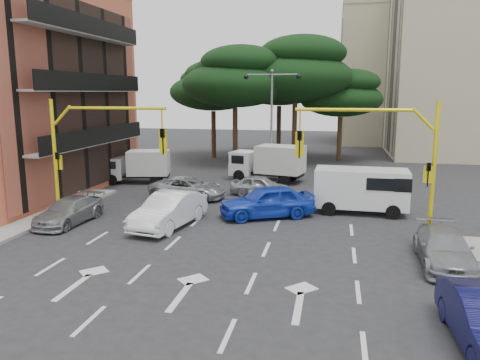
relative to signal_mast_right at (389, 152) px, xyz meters
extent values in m
plane|color=#28282B|center=(-6.80, -1.99, -3.88)|extent=(120.00, 120.00, 0.00)
cube|color=gray|center=(-6.80, 14.01, -3.81)|extent=(1.40, 6.00, 0.15)
cube|color=black|center=(-17.24, 6.01, 2.12)|extent=(0.12, 14.72, 11.20)
cube|color=black|center=(3.14, 30.01, 4.62)|extent=(0.12, 11.04, 16.20)
cube|color=#BCB38D|center=(6.20, 42.01, 4.12)|extent=(16.00, 12.00, 16.00)
cube|color=black|center=(-1.86, 42.01, 3.62)|extent=(0.12, 11.04, 14.20)
cube|color=#BCB38D|center=(6.20, 42.01, 12.47)|extent=(16.15, 12.15, 0.70)
cylinder|color=#382616|center=(-10.80, 20.01, -1.41)|extent=(0.44, 0.44, 4.95)
ellipsoid|color=black|center=(-10.80, 20.01, 3.05)|extent=(9.15, 9.15, 3.87)
ellipsoid|color=black|center=(-10.20, 19.61, 4.92)|extent=(6.86, 6.86, 2.86)
ellipsoid|color=black|center=(-11.30, 20.31, 4.37)|extent=(6.07, 6.07, 2.64)
cylinder|color=#382616|center=(-5.80, 22.01, -1.18)|extent=(0.44, 0.44, 5.40)
ellipsoid|color=black|center=(-5.80, 22.01, 3.68)|extent=(9.98, 9.98, 4.22)
ellipsoid|color=black|center=(-5.20, 21.61, 5.72)|extent=(7.49, 7.49, 3.12)
ellipsoid|color=black|center=(-6.30, 22.31, 5.12)|extent=(6.62, 6.62, 2.88)
cylinder|color=#382616|center=(-13.80, 24.01, -1.63)|extent=(0.44, 0.44, 4.50)
ellipsoid|color=black|center=(-13.80, 24.01, 2.42)|extent=(8.32, 8.32, 3.52)
ellipsoid|color=black|center=(-13.20, 23.61, 4.12)|extent=(6.24, 6.24, 2.60)
ellipsoid|color=black|center=(-14.30, 24.31, 3.62)|extent=(5.52, 5.52, 2.40)
cylinder|color=#382616|center=(-1.80, 24.01, -1.86)|extent=(0.44, 0.44, 4.05)
ellipsoid|color=black|center=(-1.80, 24.01, 1.79)|extent=(7.49, 7.49, 3.17)
ellipsoid|color=black|center=(-1.20, 23.61, 3.32)|extent=(5.62, 5.62, 2.34)
ellipsoid|color=black|center=(-2.30, 24.31, 2.87)|extent=(4.97, 4.97, 2.16)
cylinder|color=#382616|center=(-7.80, 27.01, -1.41)|extent=(0.44, 0.44, 4.95)
ellipsoid|color=black|center=(-7.80, 27.01, 3.05)|extent=(9.15, 9.15, 3.87)
ellipsoid|color=black|center=(-7.20, 26.61, 4.92)|extent=(6.86, 6.86, 2.86)
ellipsoid|color=black|center=(-8.30, 27.31, 4.37)|extent=(6.07, 6.07, 2.64)
cylinder|color=yellow|center=(1.80, 0.01, -0.88)|extent=(0.18, 0.18, 6.00)
cylinder|color=yellow|center=(1.25, 0.01, 1.37)|extent=(0.95, 0.14, 0.95)
cylinder|color=yellow|center=(-1.50, 0.01, 1.72)|extent=(4.80, 0.14, 0.14)
cylinder|color=yellow|center=(-3.70, 0.01, 1.27)|extent=(0.08, 0.08, 0.90)
imported|color=black|center=(-3.70, 0.01, 0.22)|extent=(0.20, 0.24, 1.20)
cube|color=yellow|center=(-3.70, 0.09, 0.22)|extent=(0.36, 0.06, 1.10)
imported|color=black|center=(1.58, -0.14, -0.88)|extent=(0.16, 0.20, 1.00)
cube|color=yellow|center=(1.58, -0.04, -0.88)|extent=(0.35, 0.08, 0.70)
cylinder|color=yellow|center=(-15.40, 0.01, -0.88)|extent=(0.18, 0.18, 6.00)
cylinder|color=yellow|center=(-14.85, 0.01, 1.37)|extent=(0.95, 0.14, 0.95)
cylinder|color=yellow|center=(-12.10, 0.01, 1.72)|extent=(4.80, 0.14, 0.14)
cylinder|color=yellow|center=(-9.90, 0.01, 1.27)|extent=(0.08, 0.08, 0.90)
imported|color=black|center=(-9.90, 0.01, 0.22)|extent=(0.20, 0.24, 1.20)
cube|color=yellow|center=(-9.90, 0.09, 0.22)|extent=(0.36, 0.06, 1.10)
imported|color=black|center=(-15.18, -0.14, -0.88)|extent=(0.16, 0.20, 1.00)
cube|color=yellow|center=(-15.18, -0.04, -0.88)|extent=(0.35, 0.08, 0.70)
cylinder|color=slate|center=(-6.80, 14.01, 0.02)|extent=(0.16, 0.16, 7.50)
cylinder|color=slate|center=(-7.70, 14.01, 3.67)|extent=(1.80, 0.10, 0.10)
sphere|color=black|center=(-8.70, 14.01, 3.52)|extent=(0.36, 0.36, 0.36)
cylinder|color=slate|center=(-5.90, 14.01, 3.67)|extent=(1.80, 0.10, 0.10)
sphere|color=black|center=(-4.90, 14.01, 3.52)|extent=(0.36, 0.36, 0.36)
sphere|color=slate|center=(-6.80, 14.01, 3.92)|extent=(0.24, 0.24, 0.24)
imported|color=white|center=(-9.80, 0.33, -3.08)|extent=(2.55, 5.13, 1.62)
imported|color=#1737BD|center=(-5.50, 2.99, -3.06)|extent=(5.21, 3.83, 1.65)
imported|color=#909397|center=(-14.80, -0.08, -3.27)|extent=(2.02, 4.35, 1.23)
imported|color=#A6A9AE|center=(-10.77, 6.27, -3.24)|extent=(4.83, 2.63, 1.28)
imported|color=#A6AAAF|center=(-6.65, 7.94, -3.26)|extent=(3.77, 1.79, 1.25)
imported|color=gray|center=(1.90, -2.43, -3.24)|extent=(1.94, 4.51, 1.30)
camera|label=1|loc=(-2.22, -20.07, 2.45)|focal=35.00mm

